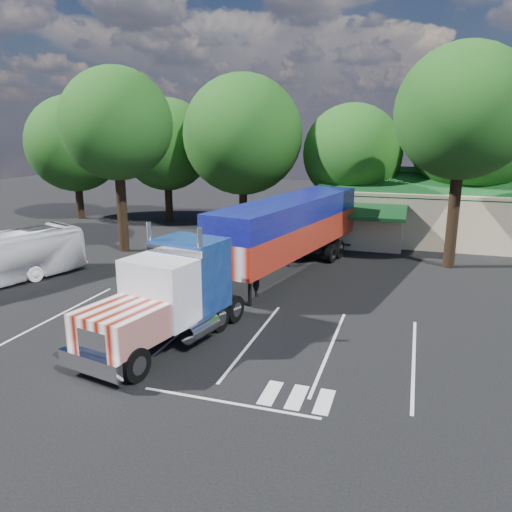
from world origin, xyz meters
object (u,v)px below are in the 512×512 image
(bicycle, at_px, (291,257))
(semi_truck, at_px, (265,240))
(woman, at_px, (257,279))
(silver_sedan, at_px, (356,234))

(bicycle, bearing_deg, semi_truck, -85.18)
(semi_truck, relative_size, woman, 12.88)
(semi_truck, bearing_deg, woman, -79.64)
(semi_truck, xyz_separation_m, woman, (-0.04, -1.42, -1.82))
(bicycle, relative_size, silver_sedan, 0.45)
(semi_truck, xyz_separation_m, silver_sedan, (3.36, 13.14, -2.05))
(semi_truck, bearing_deg, bicycle, 100.19)
(woman, distance_m, bicycle, 6.73)
(woman, height_order, silver_sedan, woman)
(semi_truck, height_order, silver_sedan, semi_truck)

